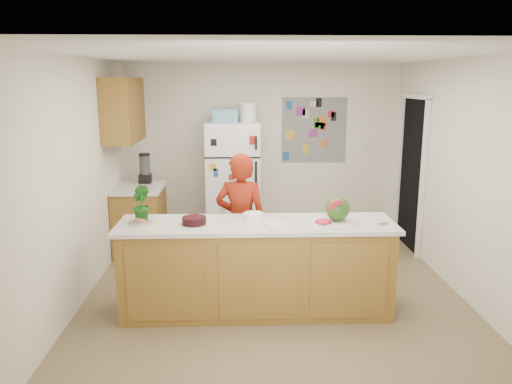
{
  "coord_description": "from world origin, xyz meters",
  "views": [
    {
      "loc": [
        -0.37,
        -5.12,
        2.25
      ],
      "look_at": [
        -0.18,
        0.2,
        1.07
      ],
      "focal_mm": 35.0,
      "sensor_mm": 36.0,
      "label": 1
    }
  ],
  "objects_px": {
    "refrigerator": "(233,182)",
    "person": "(241,223)",
    "cherry_bowl": "(194,220)",
    "watermelon": "(337,209)"
  },
  "relations": [
    {
      "from": "cherry_bowl",
      "to": "watermelon",
      "type": "bearing_deg",
      "value": 1.48
    },
    {
      "from": "person",
      "to": "watermelon",
      "type": "bearing_deg",
      "value": 159.71
    },
    {
      "from": "watermelon",
      "to": "cherry_bowl",
      "type": "xyz_separation_m",
      "value": [
        -1.38,
        -0.04,
        -0.09
      ]
    },
    {
      "from": "person",
      "to": "cherry_bowl",
      "type": "xyz_separation_m",
      "value": [
        -0.45,
        -0.57,
        0.19
      ]
    },
    {
      "from": "refrigerator",
      "to": "cherry_bowl",
      "type": "height_order",
      "value": "refrigerator"
    },
    {
      "from": "refrigerator",
      "to": "person",
      "type": "height_order",
      "value": "refrigerator"
    },
    {
      "from": "refrigerator",
      "to": "watermelon",
      "type": "relative_size",
      "value": 7.33
    },
    {
      "from": "refrigerator",
      "to": "person",
      "type": "relative_size",
      "value": 1.12
    },
    {
      "from": "refrigerator",
      "to": "cherry_bowl",
      "type": "xyz_separation_m",
      "value": [
        -0.35,
        -2.4,
        0.11
      ]
    },
    {
      "from": "watermelon",
      "to": "cherry_bowl",
      "type": "distance_m",
      "value": 1.38
    }
  ]
}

